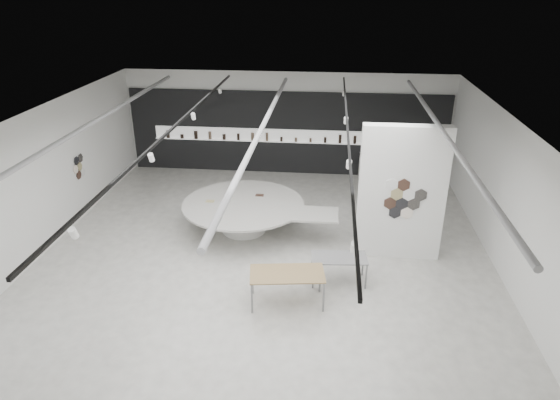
# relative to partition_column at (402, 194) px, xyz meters

# --- Properties ---
(room) EXTENTS (12.02, 14.02, 3.82)m
(room) POSITION_rel_partition_column_xyz_m (-3.59, -1.00, 0.27)
(room) COLOR beige
(room) RESTS_ON ground
(back_wall_display) EXTENTS (11.80, 0.27, 3.10)m
(back_wall_display) POSITION_rel_partition_column_xyz_m (-3.58, 5.94, -0.26)
(back_wall_display) COLOR black
(back_wall_display) RESTS_ON ground
(partition_column) EXTENTS (2.20, 0.38, 3.60)m
(partition_column) POSITION_rel_partition_column_xyz_m (0.00, 0.00, 0.00)
(partition_column) COLOR white
(partition_column) RESTS_ON ground
(display_island) EXTENTS (4.53, 3.55, 0.91)m
(display_island) POSITION_rel_partition_column_xyz_m (-4.24, 0.96, -1.21)
(display_island) COLOR white
(display_island) RESTS_ON ground
(sample_table_wood) EXTENTS (1.77, 1.06, 0.79)m
(sample_table_wood) POSITION_rel_partition_column_xyz_m (-2.72, -2.46, -1.07)
(sample_table_wood) COLOR #93764C
(sample_table_wood) RESTS_ON ground
(sample_table_stone) EXTENTS (1.39, 0.78, 0.69)m
(sample_table_stone) POSITION_rel_partition_column_xyz_m (-1.55, -1.47, -1.17)
(sample_table_stone) COLOR gray
(sample_table_stone) RESTS_ON ground
(kitchen_counter) EXTENTS (1.69, 0.71, 1.31)m
(kitchen_counter) POSITION_rel_partition_column_xyz_m (0.06, 5.54, -1.33)
(kitchen_counter) COLOR white
(kitchen_counter) RESTS_ON ground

